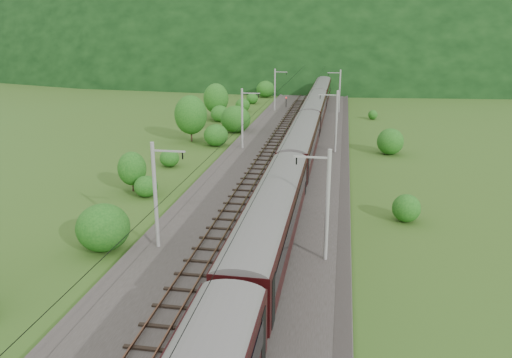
# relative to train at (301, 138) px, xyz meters

# --- Properties ---
(ground) EXTENTS (600.00, 600.00, 0.00)m
(ground) POSITION_rel_train_xyz_m (-2.40, -23.84, -3.74)
(ground) COLOR #3B591C
(ground) RESTS_ON ground
(railbed) EXTENTS (14.00, 220.00, 0.30)m
(railbed) POSITION_rel_train_xyz_m (-2.40, -13.84, -3.59)
(railbed) COLOR #38332D
(railbed) RESTS_ON ground
(track_left) EXTENTS (2.40, 220.00, 0.27)m
(track_left) POSITION_rel_train_xyz_m (-4.80, -13.84, -3.37)
(track_left) COLOR brown
(track_left) RESTS_ON railbed
(track_right) EXTENTS (2.40, 220.00, 0.27)m
(track_right) POSITION_rel_train_xyz_m (0.00, -13.84, -3.37)
(track_right) COLOR brown
(track_right) RESTS_ON railbed
(catenary_left) EXTENTS (2.54, 192.28, 8.00)m
(catenary_left) POSITION_rel_train_xyz_m (-8.52, 8.16, 0.76)
(catenary_left) COLOR gray
(catenary_left) RESTS_ON railbed
(catenary_right) EXTENTS (2.54, 192.28, 8.00)m
(catenary_right) POSITION_rel_train_xyz_m (3.72, 8.16, 0.76)
(catenary_right) COLOR gray
(catenary_right) RESTS_ON railbed
(overhead_wires) EXTENTS (4.83, 198.00, 0.03)m
(overhead_wires) POSITION_rel_train_xyz_m (-2.40, -13.84, 3.36)
(overhead_wires) COLOR black
(overhead_wires) RESTS_ON ground
(mountain_main) EXTENTS (504.00, 360.00, 244.00)m
(mountain_main) POSITION_rel_train_xyz_m (-2.40, 236.16, -3.74)
(mountain_main) COLOR black
(mountain_main) RESTS_ON ground
(mountain_ridge) EXTENTS (336.00, 280.00, 132.00)m
(mountain_ridge) POSITION_rel_train_xyz_m (-122.40, 276.16, -3.74)
(mountain_ridge) COLOR black
(mountain_ridge) RESTS_ON ground
(train) EXTENTS (3.18, 176.96, 5.54)m
(train) POSITION_rel_train_xyz_m (0.00, 0.00, 0.00)
(train) COLOR black
(train) RESTS_ON ground
(hazard_post_near) EXTENTS (0.17, 0.17, 1.60)m
(hazard_post_near) POSITION_rel_train_xyz_m (-2.71, 21.79, -2.64)
(hazard_post_near) COLOR red
(hazard_post_near) RESTS_ON railbed
(hazard_post_far) EXTENTS (0.15, 0.15, 1.38)m
(hazard_post_far) POSITION_rel_train_xyz_m (-1.69, 19.08, -2.75)
(hazard_post_far) COLOR red
(hazard_post_far) RESTS_ON railbed
(signal) EXTENTS (0.22, 0.22, 2.01)m
(signal) POSITION_rel_train_xyz_m (-6.85, 44.57, -2.26)
(signal) COLOR black
(signal) RESTS_ON railbed
(vegetation_left) EXTENTS (12.91, 149.00, 6.71)m
(vegetation_left) POSITION_rel_train_xyz_m (-15.99, -2.97, -1.09)
(vegetation_left) COLOR #195216
(vegetation_left) RESTS_ON ground
(vegetation_right) EXTENTS (6.68, 101.50, 3.09)m
(vegetation_right) POSITION_rel_train_xyz_m (9.81, -17.41, -2.41)
(vegetation_right) COLOR #195216
(vegetation_right) RESTS_ON ground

